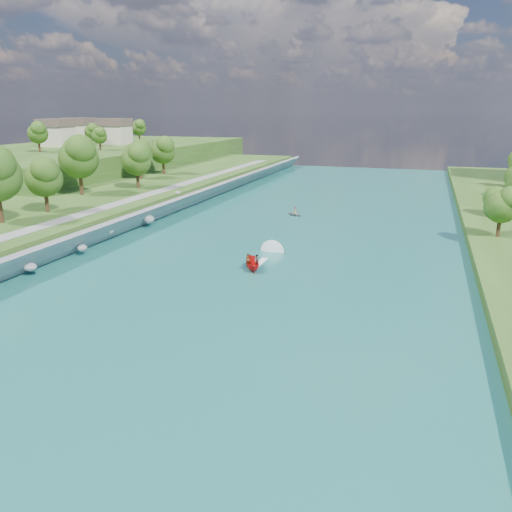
% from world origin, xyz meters
% --- Properties ---
extents(ground, '(260.00, 260.00, 0.00)m').
position_xyz_m(ground, '(0.00, 0.00, 0.00)').
color(ground, '#2D5119').
rests_on(ground, ground).
extents(river_water, '(55.00, 240.00, 0.10)m').
position_xyz_m(river_water, '(0.00, 20.00, 0.05)').
color(river_water, '#185D58').
rests_on(river_water, ground).
extents(ridge_west, '(60.00, 120.00, 9.00)m').
position_xyz_m(ridge_west, '(-82.50, 95.00, 4.50)').
color(ridge_west, '#2D5119').
rests_on(ridge_west, ground).
extents(riprap_bank, '(4.31, 236.00, 4.49)m').
position_xyz_m(riprap_bank, '(-25.85, 19.20, 1.81)').
color(riprap_bank, slate).
rests_on(riprap_bank, ground).
extents(riverside_path, '(3.00, 200.00, 0.10)m').
position_xyz_m(riverside_path, '(-32.50, 20.00, 3.55)').
color(riverside_path, gray).
rests_on(riverside_path, berm_west).
extents(ridge_houses, '(29.50, 29.50, 8.40)m').
position_xyz_m(ridge_houses, '(-88.67, 100.00, 13.31)').
color(ridge_houses, beige).
rests_on(ridge_houses, ridge_west).
extents(trees_ridge, '(19.34, 54.64, 9.53)m').
position_xyz_m(trees_ridge, '(-78.65, 93.94, 13.47)').
color(trees_ridge, '#264F15').
rests_on(trees_ridge, ridge_west).
extents(motorboat, '(3.60, 19.06, 2.22)m').
position_xyz_m(motorboat, '(0.29, 15.94, 0.82)').
color(motorboat, red).
rests_on(motorboat, river_water).
extents(raft, '(3.93, 3.72, 1.66)m').
position_xyz_m(raft, '(-3.06, 49.90, 0.48)').
color(raft, gray).
rests_on(raft, river_water).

